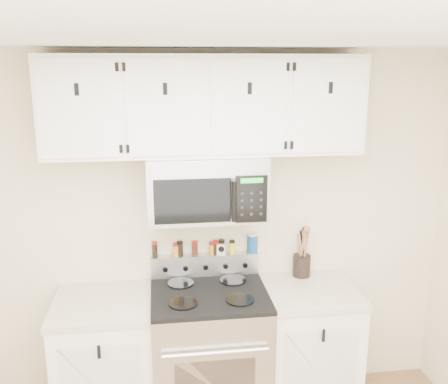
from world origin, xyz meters
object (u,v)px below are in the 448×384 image
(salt_canister, at_px, (252,243))
(range, at_px, (210,354))
(microwave, at_px, (206,187))
(utensil_crock, at_px, (302,264))

(salt_canister, bearing_deg, range, -140.30)
(microwave, height_order, utensil_crock, microwave)
(range, distance_m, utensil_crock, 0.90)
(range, bearing_deg, utensil_crock, 18.54)
(range, bearing_deg, microwave, 89.77)
(microwave, xyz_separation_m, salt_canister, (0.34, 0.16, -0.46))
(utensil_crock, bearing_deg, salt_canister, 171.92)
(salt_canister, bearing_deg, utensil_crock, -8.08)
(utensil_crock, bearing_deg, microwave, -171.34)
(range, bearing_deg, salt_canister, 39.70)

